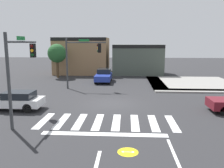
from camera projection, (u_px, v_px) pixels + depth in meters
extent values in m
plane|color=#2B2B2D|center=(112.00, 104.00, 19.05)|extent=(120.00, 120.00, 0.00)
cube|color=silver|center=(44.00, 121.00, 14.87)|extent=(0.48, 3.08, 0.01)
cube|color=silver|center=(62.00, 121.00, 14.80)|extent=(0.48, 3.08, 0.01)
cube|color=silver|center=(80.00, 121.00, 14.73)|extent=(0.48, 3.08, 0.01)
cube|color=silver|center=(98.00, 122.00, 14.66)|extent=(0.48, 3.08, 0.01)
cube|color=silver|center=(116.00, 122.00, 14.59)|extent=(0.48, 3.08, 0.01)
cube|color=silver|center=(135.00, 122.00, 14.52)|extent=(0.48, 3.08, 0.01)
cube|color=silver|center=(153.00, 123.00, 14.45)|extent=(0.48, 3.08, 0.01)
cube|color=silver|center=(172.00, 123.00, 14.38)|extent=(0.48, 3.08, 0.01)
cube|color=white|center=(104.00, 134.00, 12.66)|extent=(6.80, 0.50, 0.01)
cube|color=white|center=(97.00, 162.00, 9.71)|extent=(0.16, 2.00, 0.01)
cylinder|color=yellow|center=(128.00, 152.00, 10.59)|extent=(0.95, 0.95, 0.01)
cylinder|color=white|center=(123.00, 152.00, 10.60)|extent=(0.15, 0.15, 0.00)
cylinder|color=white|center=(133.00, 152.00, 10.58)|extent=(0.15, 0.15, 0.00)
cube|color=white|center=(128.00, 152.00, 10.59)|extent=(0.43, 0.04, 0.00)
cube|color=gray|center=(205.00, 91.00, 23.60)|extent=(10.00, 1.60, 0.15)
cube|color=gray|center=(156.00, 83.00, 28.58)|extent=(1.60, 10.00, 0.15)
cube|color=gray|center=(192.00, 83.00, 28.32)|extent=(10.00, 10.00, 0.15)
cube|color=#93704C|center=(83.00, 56.00, 38.01)|extent=(8.15, 6.83, 5.63)
cube|color=black|center=(78.00, 39.00, 34.41)|extent=(8.15, 0.50, 0.50)
cube|color=#4C564C|center=(138.00, 59.00, 36.76)|extent=(7.61, 5.19, 4.56)
cube|color=black|center=(139.00, 47.00, 34.06)|extent=(7.61, 0.50, 0.50)
cylinder|color=#383A3D|center=(67.00, 64.00, 24.88)|extent=(0.18, 0.18, 5.35)
cylinder|color=#383A3D|center=(86.00, 42.00, 24.38)|extent=(4.15, 0.12, 0.12)
cube|color=black|center=(100.00, 48.00, 24.39)|extent=(0.32, 0.32, 0.95)
sphere|color=#470A0A|center=(98.00, 45.00, 24.35)|extent=(0.22, 0.22, 0.22)
sphere|color=orange|center=(98.00, 48.00, 24.40)|extent=(0.22, 0.22, 0.22)
sphere|color=#0C3814|center=(98.00, 51.00, 24.45)|extent=(0.22, 0.22, 0.22)
cube|color=#197233|center=(84.00, 40.00, 24.35)|extent=(1.10, 0.03, 0.24)
cylinder|color=#383A3D|center=(9.00, 82.00, 12.93)|extent=(0.18, 0.18, 5.40)
cylinder|color=#383A3D|center=(23.00, 42.00, 14.60)|extent=(0.12, 4.17, 0.12)
cube|color=black|center=(33.00, 51.00, 16.21)|extent=(0.32, 0.32, 0.95)
sphere|color=#470A0A|center=(32.00, 46.00, 15.99)|extent=(0.22, 0.22, 0.22)
sphere|color=orange|center=(32.00, 51.00, 16.04)|extent=(0.22, 0.22, 0.22)
sphere|color=#0C3814|center=(32.00, 55.00, 16.09)|extent=(0.22, 0.22, 0.22)
cube|color=#197233|center=(21.00, 38.00, 14.35)|extent=(0.03, 1.10, 0.24)
cube|color=#23389E|center=(104.00, 77.00, 29.47)|extent=(1.87, 4.53, 0.67)
cube|color=black|center=(104.00, 71.00, 30.28)|extent=(1.65, 2.11, 0.58)
cylinder|color=black|center=(109.00, 81.00, 27.95)|extent=(0.22, 0.69, 0.69)
cylinder|color=black|center=(95.00, 81.00, 28.05)|extent=(0.22, 0.69, 0.69)
cylinder|color=black|center=(111.00, 77.00, 30.98)|extent=(0.22, 0.69, 0.69)
cylinder|color=black|center=(98.00, 77.00, 31.08)|extent=(0.22, 0.69, 0.69)
cylinder|color=black|center=(224.00, 111.00, 15.87)|extent=(0.64, 0.22, 0.64)
cylinder|color=black|center=(215.00, 105.00, 17.50)|extent=(0.64, 0.22, 0.64)
cube|color=white|center=(11.00, 102.00, 17.26)|extent=(4.62, 1.79, 0.57)
cube|color=black|center=(19.00, 95.00, 17.13)|extent=(2.07, 1.57, 0.49)
cylinder|color=black|center=(27.00, 108.00, 16.44)|extent=(0.67, 0.22, 0.67)
cylinder|color=black|center=(36.00, 103.00, 17.98)|extent=(0.67, 0.22, 0.67)
cylinder|color=#4C3823|center=(58.00, 68.00, 33.09)|extent=(0.36, 0.36, 2.80)
sphere|color=#235628|center=(57.00, 53.00, 32.74)|extent=(2.60, 2.60, 2.60)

